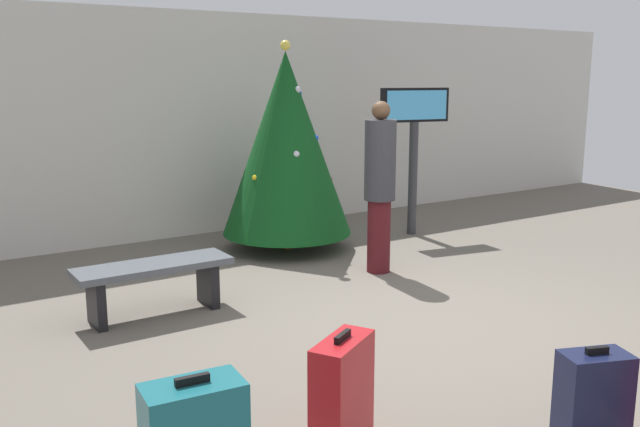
# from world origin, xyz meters

# --- Properties ---
(ground_plane) EXTENTS (16.00, 16.00, 0.00)m
(ground_plane) POSITION_xyz_m (0.00, 0.00, 0.00)
(ground_plane) COLOR #665E54
(back_wall) EXTENTS (16.00, 0.20, 2.92)m
(back_wall) POSITION_xyz_m (0.00, 4.27, 1.46)
(back_wall) COLOR beige
(back_wall) RESTS_ON ground_plane
(holiday_tree) EXTENTS (1.57, 1.57, 2.51)m
(holiday_tree) POSITION_xyz_m (0.34, 2.83, 1.30)
(holiday_tree) COLOR #4C3319
(holiday_tree) RESTS_ON ground_plane
(flight_info_kiosk) EXTENTS (0.97, 0.28, 1.95)m
(flight_info_kiosk) POSITION_xyz_m (2.16, 2.60, 1.38)
(flight_info_kiosk) COLOR #333338
(flight_info_kiosk) RESTS_ON ground_plane
(waiting_bench) EXTENTS (1.37, 0.44, 0.48)m
(waiting_bench) POSITION_xyz_m (-1.87, 1.42, 0.36)
(waiting_bench) COLOR #4C5159
(waiting_bench) RESTS_ON ground_plane
(traveller_0) EXTENTS (0.42, 0.42, 1.84)m
(traveller_0) POSITION_xyz_m (0.65, 1.41, 0.98)
(traveller_0) COLOR #4C1419
(traveller_0) RESTS_ON ground_plane
(suitcase_1) EXTENTS (0.44, 0.35, 0.61)m
(suitcase_1) POSITION_xyz_m (-0.56, -2.10, 0.29)
(suitcase_1) COLOR #141938
(suitcase_1) RESTS_ON ground_plane
(suitcase_3) EXTENTS (0.50, 0.40, 0.69)m
(suitcase_3) POSITION_xyz_m (-1.75, -1.30, 0.33)
(suitcase_3) COLOR #B2191E
(suitcase_3) RESTS_ON ground_plane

